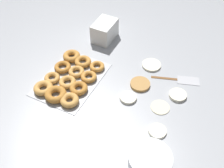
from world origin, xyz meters
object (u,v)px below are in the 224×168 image
pancake_2 (160,107)px  donut_tray (69,79)px  pancake_3 (157,131)px  pancake_0 (140,84)px  pancake_1 (151,65)px  spatula (183,80)px  container_stack (105,31)px  pancake_4 (178,95)px  pancake_5 (128,97)px  batter_bowl (150,161)px

pancake_2 → donut_tray: bearing=-84.7°
pancake_3 → pancake_0: bearing=-141.8°
pancake_1 → pancake_3: bearing=24.7°
pancake_2 → spatula: bearing=168.9°
pancake_2 → container_stack: (-0.36, -0.49, 0.05)m
container_stack → pancake_3: bearing=46.8°
pancake_3 → spatula: size_ratio=0.32×
pancake_3 → pancake_4: size_ratio=0.93×
pancake_1 → spatula: pancake_1 is taller
pancake_5 → batter_bowl: bearing=38.3°
pancake_1 → pancake_5: 0.28m
pancake_2 → container_stack: 0.61m
pancake_3 → batter_bowl: 0.17m
pancake_1 → batter_bowl: (0.56, 0.21, 0.03)m
pancake_5 → batter_bowl: 0.37m
pancake_5 → spatula: pancake_5 is taller
pancake_0 → pancake_1: size_ratio=0.99×
pancake_0 → pancake_4: same height
pancake_0 → pancake_2: bearing=57.1°
pancake_1 → spatula: 0.19m
pancake_3 → pancake_1: bearing=-155.3°
pancake_0 → container_stack: bearing=-127.4°
pancake_2 → pancake_5: bearing=-84.0°
pancake_0 → pancake_4: bearing=94.4°
pancake_5 → pancake_3: bearing=59.3°
pancake_0 → batter_bowl: bearing=27.4°
pancake_1 → donut_tray: bearing=-48.7°
pancake_2 → donut_tray: size_ratio=0.24×
pancake_0 → pancake_4: size_ratio=1.18×
pancake_0 → container_stack: size_ratio=0.65×
pancake_2 → batter_bowl: size_ratio=0.53×
pancake_3 → pancake_5: 0.23m
donut_tray → batter_bowl: (0.26, 0.55, 0.02)m
pancake_0 → pancake_5: (0.11, -0.02, -0.00)m
pancake_2 → pancake_3: pancake_3 is taller
pancake_5 → batter_bowl: (0.29, 0.23, 0.03)m
pancake_4 → container_stack: (-0.25, -0.54, 0.05)m
container_stack → batter_bowl: bearing=39.8°
pancake_2 → batter_bowl: bearing=11.6°
pancake_3 → pancake_5: bearing=-120.7°
pancake_2 → donut_tray: (0.05, -0.49, 0.01)m
pancake_1 → donut_tray: (0.30, -0.35, 0.01)m
pancake_1 → spatula: size_ratio=0.41×
pancake_1 → pancake_4: bearing=53.0°
pancake_1 → batter_bowl: size_ratio=0.59×
pancake_3 → spatula: 0.37m
pancake_0 → spatula: pancake_0 is taller
pancake_1 → pancake_4: (0.15, 0.20, 0.00)m
pancake_3 → pancake_4: pancake_4 is taller
pancake_0 → donut_tray: (0.14, -0.35, 0.01)m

